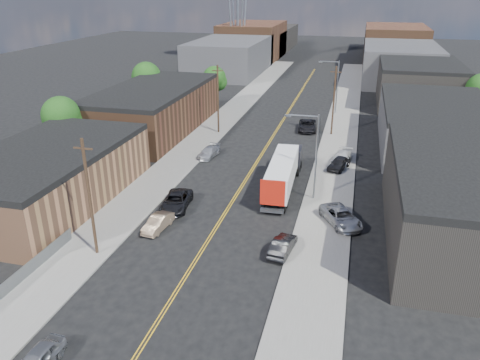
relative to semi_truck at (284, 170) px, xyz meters
The scene contains 34 objects.
ground 33.11m from the semi_truck, 97.83° to the left, with size 260.00×260.00×0.00m, color black.
centerline 18.42m from the semi_truck, 104.23° to the left, with size 0.32×120.00×0.01m, color gold.
sidewalk_left 22.69m from the semi_truck, 128.28° to the left, with size 5.00×140.00×0.15m, color slate.
sidewalk_right 18.54m from the semi_truck, 74.26° to the left, with size 5.00×140.00×0.15m, color slate.
warehouse_tan 24.34m from the semi_truck, 157.63° to the right, with size 12.00×22.00×5.60m.
warehouse_brown 28.07m from the semi_truck, 143.35° to the left, with size 12.00×26.00×6.60m.
industrial_right_a 18.99m from the semi_truck, 22.54° to the right, with size 14.00×22.00×7.10m.
industrial_right_b 25.66m from the semi_truck, 46.96° to the left, with size 14.00×24.00×6.10m.
industrial_right_c 48.07m from the semi_truck, 68.64° to the left, with size 14.00×22.00×7.60m.
skyline_left_a 72.06m from the semi_truck, 109.88° to the left, with size 16.00×30.00×8.00m, color #333336.
skyline_right_a 69.52m from the semi_truck, 77.11° to the left, with size 16.00×30.00×8.00m, color #333336.
skyline_left_b 95.97m from the semi_truck, 104.80° to the left, with size 16.00×26.00×10.00m, color #4E311F.
skyline_right_b 94.07m from the semi_truck, 80.51° to the left, with size 16.00×26.00×10.00m, color #4E311F.
skyline_left_c 115.38m from the semi_truck, 102.26° to the left, with size 16.00×40.00×7.00m, color black.
skyline_right_c 113.81m from the semi_truck, 82.17° to the left, with size 16.00×40.00×7.00m, color black.
streetlight_near 5.03m from the semi_truck, 36.09° to the right, with size 3.39×0.25×9.00m.
streetlight_far 33.05m from the semi_truck, 84.60° to the left, with size 3.39×0.25×9.00m.
utility_pole_left_near 21.65m from the semi_truck, 126.35° to the right, with size 1.60×0.26×10.00m.
utility_pole_left_far 22.03m from the semi_truck, 125.60° to the left, with size 1.60×0.26×10.00m.
utility_pole_right 21.29m from the semi_truck, 79.89° to the left, with size 1.60×0.26×10.00m.
chainlink_fence 28.68m from the semi_truck, 123.96° to the right, with size 0.05×16.00×1.22m.
tree_left_near 28.74m from the semi_truck, behind, with size 4.85×4.76×7.91m.
tree_left_mid 39.88m from the semi_truck, 135.71° to the left, with size 5.10×5.04×8.37m.
tree_left_far 39.41m from the semi_truck, 117.96° to the left, with size 4.35×4.20×6.97m.
semi_truck is the anchor object (origin of this frame).
car_left_a 30.79m from the semi_truck, 107.99° to the right, with size 1.54×3.82×1.30m, color #929597.
car_left_b 15.47m from the semi_truck, 128.07° to the right, with size 1.37×3.94×1.30m, color #897259.
car_left_c 12.23m from the semi_truck, 141.36° to the right, with size 2.47×5.35×1.49m, color black.
car_left_d 13.23m from the semi_truck, 145.99° to the left, with size 1.80×4.42×1.28m, color #B0B1B5.
car_right_oncoming 13.57m from the semi_truck, 81.05° to the right, with size 1.45×4.17×1.37m, color black.
car_right_lot_a 9.83m from the semi_truck, 48.22° to the right, with size 2.41×5.23×1.45m, color #9E9FA2.
car_right_lot_b 10.54m from the semi_truck, 56.63° to the left, with size 2.02×4.97×1.44m, color silver.
car_right_lot_c 8.81m from the semi_truck, 50.60° to the left, with size 1.71×4.25×1.45m, color black.
car_ahead_truck 22.20m from the semi_truck, 90.00° to the left, with size 2.58×5.59×1.55m, color black.
Camera 1 is at (11.38, -19.29, 20.61)m, focal length 35.00 mm.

